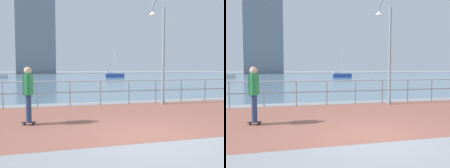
{
  "view_description": "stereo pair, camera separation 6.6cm",
  "coord_description": "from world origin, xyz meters",
  "views": [
    {
      "loc": [
        -2.39,
        -5.55,
        1.69
      ],
      "look_at": [
        -0.03,
        3.26,
        1.1
      ],
      "focal_mm": 39.01,
      "sensor_mm": 36.0,
      "label": 1
    },
    {
      "loc": [
        -2.32,
        -5.57,
        1.69
      ],
      "look_at": [
        -0.03,
        3.26,
        1.1
      ],
      "focal_mm": 39.01,
      "sensor_mm": 36.0,
      "label": 2
    }
  ],
  "objects": [
    {
      "name": "brick_paving",
      "position": [
        0.0,
        2.45,
        0.0
      ],
      "size": [
        28.0,
        5.98,
        0.01
      ],
      "primitive_type": "cube",
      "color": "#935647",
      "rests_on": "ground"
    },
    {
      "name": "lamppost",
      "position": [
        2.75,
        4.95,
        2.81
      ],
      "size": [
        0.68,
        0.64,
        5.09
      ],
      "color": "gray",
      "rests_on": "ground"
    },
    {
      "name": "sailboat_navy",
      "position": [
        9.61,
        37.8,
        0.46
      ],
      "size": [
        3.51,
        1.35,
        4.82
      ],
      "color": "#284799",
      "rests_on": "ground"
    },
    {
      "name": "harbor_water",
      "position": [
        0.0,
        50.44,
        0.0
      ],
      "size": [
        180.0,
        88.0,
        0.0
      ],
      "primitive_type": "cube",
      "color": "slate",
      "rests_on": "ground"
    },
    {
      "name": "waterfront_railing",
      "position": [
        0.0,
        5.44,
        0.79
      ],
      "size": [
        25.25,
        0.06,
        1.14
      ],
      "color": "#9EADB7",
      "rests_on": "ground"
    },
    {
      "name": "skateboarder",
      "position": [
        -2.93,
        2.0,
        1.04
      ],
      "size": [
        0.41,
        0.56,
        1.74
      ],
      "color": "black",
      "rests_on": "ground"
    },
    {
      "name": "ground",
      "position": [
        0.0,
        40.0,
        0.0
      ],
      "size": [
        220.0,
        220.0,
        0.0
      ],
      "primitive_type": "plane",
      "color": "gray"
    },
    {
      "name": "tower_concrete",
      "position": [
        -5.58,
        79.83,
        22.98
      ],
      "size": [
        12.05,
        11.38,
        47.63
      ],
      "color": "slate",
      "rests_on": "ground"
    }
  ]
}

